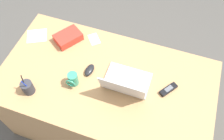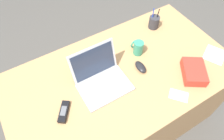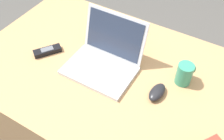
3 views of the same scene
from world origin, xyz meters
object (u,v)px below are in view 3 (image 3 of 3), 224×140
Objects in this scene: laptop at (104,59)px; computer_mouse at (157,92)px; coffee_mug_white at (185,73)px; cordless_phone at (47,51)px.

computer_mouse is at bearing -6.69° from laptop.
laptop reaches higher than coffee_mug_white.
computer_mouse is (0.28, -0.03, -0.03)m from laptop.
computer_mouse is 0.79× the size of cordless_phone.
laptop reaches higher than cordless_phone.
coffee_mug_white reaches higher than computer_mouse.
coffee_mug_white is (0.07, 0.13, 0.03)m from computer_mouse.
cordless_phone is (-0.58, -0.03, -0.01)m from computer_mouse.
cordless_phone is at bearing -167.07° from laptop.
cordless_phone is (-0.64, -0.16, -0.04)m from coffee_mug_white.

